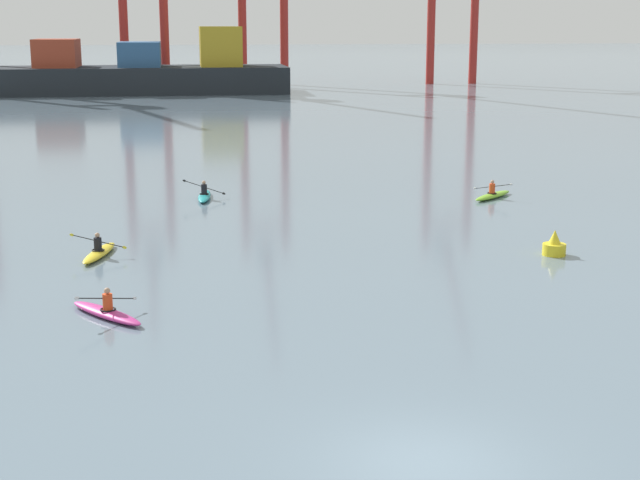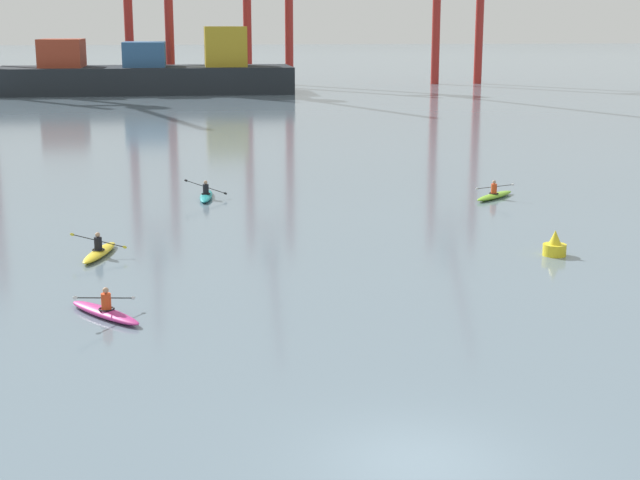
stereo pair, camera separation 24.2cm
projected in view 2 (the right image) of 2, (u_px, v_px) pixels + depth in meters
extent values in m
plane|color=slate|center=(418.00, 463.00, 19.08)|extent=(800.00, 800.00, 0.00)
cube|color=#1E2328|center=(146.00, 80.00, 120.97)|extent=(37.60, 11.22, 3.38)
cube|color=#993823|center=(62.00, 53.00, 118.80)|extent=(5.26, 7.85, 3.50)
cube|color=#2D5684|center=(145.00, 54.00, 120.23)|extent=(5.26, 7.85, 3.12)
cube|color=#B29323|center=(225.00, 46.00, 121.41)|extent=(5.26, 7.85, 5.06)
cylinder|color=maroon|center=(128.00, 1.00, 126.33)|extent=(1.20, 1.20, 23.49)
cylinder|color=maroon|center=(168.00, 1.00, 127.06)|extent=(1.20, 1.20, 23.49)
cylinder|color=yellow|center=(554.00, 250.00, 36.14)|extent=(0.90, 0.90, 0.45)
cone|color=yellow|center=(555.00, 237.00, 36.03)|extent=(0.50, 0.49, 0.55)
ellipsoid|color=teal|center=(206.00, 196.00, 47.95)|extent=(0.89, 3.44, 0.26)
torus|color=black|center=(206.00, 194.00, 47.82)|extent=(0.53, 0.53, 0.05)
cylinder|color=black|center=(206.00, 189.00, 47.77)|extent=(0.30, 0.30, 0.50)
sphere|color=tan|center=(206.00, 182.00, 47.69)|extent=(0.19, 0.19, 0.19)
cylinder|color=black|center=(206.00, 187.00, 47.79)|extent=(1.99, 0.20, 0.72)
ellipsoid|color=black|center=(186.00, 181.00, 47.66)|extent=(0.21, 0.06, 0.16)
ellipsoid|color=black|center=(225.00, 193.00, 47.92)|extent=(0.21, 0.06, 0.16)
ellipsoid|color=yellow|center=(99.00, 253.00, 36.09)|extent=(1.38, 3.45, 0.26)
torus|color=black|center=(98.00, 250.00, 35.96)|extent=(0.59, 0.59, 0.05)
cylinder|color=black|center=(98.00, 244.00, 35.91)|extent=(0.30, 0.30, 0.50)
sphere|color=tan|center=(98.00, 235.00, 35.83)|extent=(0.19, 0.19, 0.19)
cylinder|color=black|center=(98.00, 241.00, 35.93)|extent=(2.01, 0.51, 0.49)
ellipsoid|color=yellow|center=(72.00, 234.00, 35.98)|extent=(0.20, 0.09, 0.15)
ellipsoid|color=yellow|center=(125.00, 247.00, 35.89)|extent=(0.20, 0.09, 0.15)
ellipsoid|color=#C13384|center=(105.00, 313.00, 28.58)|extent=(2.60, 3.02, 0.26)
torus|color=black|center=(107.00, 309.00, 28.48)|extent=(0.69, 0.69, 0.05)
cylinder|color=#DB471E|center=(106.00, 301.00, 28.43)|extent=(0.30, 0.30, 0.50)
sphere|color=tan|center=(106.00, 290.00, 28.35)|extent=(0.19, 0.19, 0.19)
cylinder|color=black|center=(105.00, 298.00, 28.44)|extent=(1.62, 1.32, 0.49)
ellipsoid|color=silver|center=(75.00, 298.00, 27.66)|extent=(0.18, 0.16, 0.15)
ellipsoid|color=silver|center=(133.00, 298.00, 29.22)|extent=(0.18, 0.16, 0.15)
ellipsoid|color=#7ABC2D|center=(495.00, 196.00, 48.03)|extent=(2.89, 2.76, 0.26)
torus|color=black|center=(494.00, 193.00, 47.92)|extent=(0.69, 0.69, 0.05)
cylinder|color=#DB471E|center=(494.00, 189.00, 47.87)|extent=(0.30, 0.30, 0.50)
sphere|color=tan|center=(494.00, 182.00, 47.79)|extent=(0.19, 0.19, 0.19)
cylinder|color=black|center=(494.00, 187.00, 47.88)|extent=(1.43, 1.53, 0.47)
ellipsoid|color=silver|center=(477.00, 189.00, 48.56)|extent=(0.17, 0.17, 0.15)
ellipsoid|color=silver|center=(513.00, 185.00, 47.20)|extent=(0.17, 0.17, 0.15)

